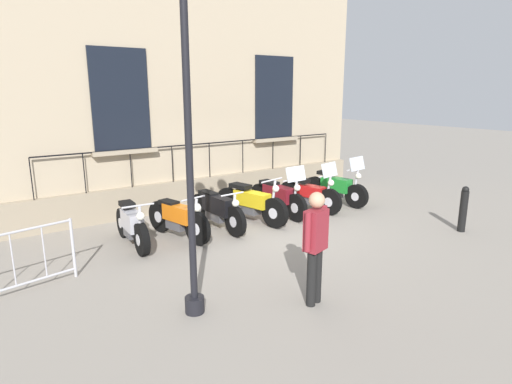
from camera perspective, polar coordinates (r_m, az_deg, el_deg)
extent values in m
plane|color=gray|center=(10.04, 0.79, -4.71)|extent=(60.00, 60.00, 0.00)
cube|color=tan|center=(12.01, -7.58, 16.33)|extent=(0.60, 10.45, 7.51)
cube|color=gray|center=(11.97, -6.24, 0.18)|extent=(0.20, 10.45, 0.79)
cube|color=black|center=(12.97, 2.46, 12.52)|extent=(0.06, 1.37, 2.37)
cube|color=tan|center=(12.99, 2.62, 7.06)|extent=(0.24, 1.57, 0.10)
cube|color=black|center=(10.80, -17.70, 11.72)|extent=(0.06, 1.37, 2.37)
cube|color=tan|center=(10.82, -17.11, 5.18)|extent=(0.24, 1.57, 0.10)
cube|color=black|center=(11.71, -6.31, 6.51)|extent=(0.03, 8.78, 0.03)
cylinder|color=black|center=(10.42, -27.86, 1.54)|extent=(0.02, 0.02, 0.94)
cylinder|color=black|center=(10.60, -22.00, 2.31)|extent=(0.02, 0.02, 0.94)
cylinder|color=black|center=(10.90, -16.40, 3.03)|extent=(0.02, 0.02, 0.94)
cylinder|color=black|center=(11.29, -11.13, 3.67)|extent=(0.02, 0.02, 0.94)
cylinder|color=black|center=(11.77, -6.25, 4.24)|extent=(0.02, 0.02, 0.94)
cylinder|color=black|center=(12.33, -1.78, 4.74)|extent=(0.02, 0.02, 0.94)
cylinder|color=black|center=(12.96, 2.29, 5.16)|extent=(0.02, 0.02, 0.94)
cylinder|color=black|center=(13.65, 5.97, 5.53)|extent=(0.02, 0.02, 0.94)
cylinder|color=black|center=(14.39, 9.29, 5.83)|extent=(0.02, 0.02, 0.94)
cylinder|color=black|center=(8.58, -15.05, -6.15)|extent=(0.65, 0.18, 0.64)
cylinder|color=silver|center=(8.58, -15.05, -6.15)|extent=(0.23, 0.18, 0.23)
cylinder|color=black|center=(9.75, -17.31, -3.92)|extent=(0.65, 0.18, 0.64)
cylinder|color=silver|center=(9.75, -17.31, -3.92)|extent=(0.23, 0.18, 0.23)
cube|color=#B2B2BC|center=(9.05, -16.26, -3.69)|extent=(0.73, 0.32, 0.37)
cube|color=#4C4C51|center=(9.22, -16.33, -5.07)|extent=(0.44, 0.25, 0.23)
cube|color=black|center=(9.25, -16.89, -1.57)|extent=(0.42, 0.28, 0.10)
cylinder|color=silver|center=(8.52, -15.28, -3.98)|extent=(0.16, 0.07, 0.66)
cylinder|color=silver|center=(8.48, -15.52, -1.78)|extent=(0.07, 0.63, 0.04)
sphere|color=white|center=(8.42, -15.20, -3.15)|extent=(0.16, 0.16, 0.16)
cylinder|color=silver|center=(9.41, -15.59, -5.36)|extent=(0.65, 0.11, 0.08)
cylinder|color=black|center=(8.88, -7.85, -4.86)|extent=(0.72, 0.26, 0.72)
cylinder|color=silver|center=(8.88, -7.85, -4.86)|extent=(0.27, 0.18, 0.25)
cylinder|color=black|center=(9.86, -12.74, -3.21)|extent=(0.72, 0.26, 0.72)
cylinder|color=silver|center=(9.86, -12.74, -3.21)|extent=(0.27, 0.18, 0.25)
cube|color=orange|center=(9.26, -10.29, -2.82)|extent=(0.86, 0.46, 0.34)
cube|color=#4C4C51|center=(9.41, -10.60, -4.14)|extent=(0.53, 0.33, 0.25)
cube|color=black|center=(9.48, -11.59, -1.43)|extent=(0.51, 0.35, 0.10)
cylinder|color=silver|center=(8.83, -8.12, -2.87)|extent=(0.17, 0.09, 0.63)
cylinder|color=silver|center=(8.78, -8.40, -0.85)|extent=(0.17, 0.61, 0.04)
sphere|color=white|center=(8.74, -7.85, -2.12)|extent=(0.16, 0.16, 0.16)
cylinder|color=silver|center=(9.65, -10.42, -4.46)|extent=(0.74, 0.25, 0.08)
cylinder|color=black|center=(9.32, -2.79, -3.97)|extent=(0.69, 0.15, 0.68)
cylinder|color=silver|center=(9.32, -2.79, -3.97)|extent=(0.25, 0.15, 0.24)
cylinder|color=black|center=(10.51, -7.43, -2.05)|extent=(0.69, 0.15, 0.68)
cylinder|color=silver|center=(10.51, -7.43, -2.05)|extent=(0.25, 0.15, 0.24)
cube|color=black|center=(9.80, -5.12, -1.69)|extent=(1.00, 0.32, 0.40)
cube|color=#4C4C51|center=(9.96, -5.41, -3.08)|extent=(0.60, 0.24, 0.24)
cube|color=black|center=(10.08, -6.38, -0.21)|extent=(0.57, 0.27, 0.10)
cylinder|color=silver|center=(9.28, -2.99, -2.13)|extent=(0.16, 0.07, 0.61)
cylinder|color=silver|center=(9.24, -3.19, -0.28)|extent=(0.07, 0.59, 0.04)
sphere|color=white|center=(9.19, -2.75, -1.51)|extent=(0.16, 0.16, 0.16)
cylinder|color=silver|center=(10.22, -5.30, -3.33)|extent=(0.89, 0.13, 0.08)
cylinder|color=black|center=(9.90, 2.54, -2.81)|extent=(0.73, 0.29, 0.72)
cylinder|color=silver|center=(9.90, 2.54, -2.81)|extent=(0.28, 0.21, 0.25)
cylinder|color=black|center=(10.92, -3.72, -1.27)|extent=(0.73, 0.29, 0.72)
cylinder|color=silver|center=(10.92, -3.72, -1.27)|extent=(0.28, 0.21, 0.25)
cube|color=gold|center=(10.31, -0.54, -0.92)|extent=(1.02, 0.52, 0.35)
cube|color=#4C4C51|center=(10.44, -0.94, -2.15)|extent=(0.62, 0.38, 0.25)
cube|color=black|center=(10.51, -2.11, 0.81)|extent=(0.59, 0.40, 0.10)
cylinder|color=silver|center=(9.83, 2.34, -0.62)|extent=(0.17, 0.09, 0.77)
cylinder|color=silver|center=(9.78, 2.14, 1.59)|extent=(0.19, 0.70, 0.04)
sphere|color=white|center=(9.74, 2.67, 0.46)|extent=(0.16, 0.16, 0.16)
cylinder|color=silver|center=(10.72, -1.05, -2.42)|extent=(0.87, 0.27, 0.08)
cylinder|color=black|center=(10.41, 5.40, -2.11)|extent=(0.70, 0.14, 0.70)
cylinder|color=silver|center=(10.41, 5.40, -2.11)|extent=(0.25, 0.14, 0.24)
cylinder|color=black|center=(11.46, 0.56, -0.59)|extent=(0.70, 0.14, 0.70)
cylinder|color=silver|center=(11.46, 0.56, -0.59)|extent=(0.25, 0.14, 0.24)
cube|color=maroon|center=(10.83, 3.05, -0.19)|extent=(0.95, 0.35, 0.38)
cube|color=#4C4C51|center=(10.97, 2.69, -1.43)|extent=(0.57, 0.27, 0.24)
cube|color=black|center=(11.07, 1.79, 1.23)|extent=(0.54, 0.30, 0.10)
cylinder|color=silver|center=(10.36, 5.26, -0.23)|extent=(0.16, 0.07, 0.69)
cylinder|color=silver|center=(10.32, 5.11, 1.66)|extent=(0.06, 0.69, 0.04)
sphere|color=white|center=(10.27, 5.54, 0.57)|extent=(0.16, 0.16, 0.16)
cylinder|color=silver|center=(11.25, 2.76, -1.70)|extent=(0.85, 0.11, 0.08)
cube|color=silver|center=(10.25, 5.36, 2.43)|extent=(0.14, 0.57, 0.36)
cylinder|color=black|center=(11.08, 9.82, -1.30)|extent=(0.70, 0.25, 0.69)
cylinder|color=silver|center=(11.08, 9.82, -1.30)|extent=(0.26, 0.18, 0.24)
cylinder|color=black|center=(11.82, 4.53, -0.22)|extent=(0.70, 0.25, 0.69)
cylinder|color=silver|center=(11.82, 4.53, -0.22)|extent=(0.26, 0.18, 0.24)
cube|color=red|center=(11.36, 7.32, 0.13)|extent=(0.84, 0.48, 0.29)
cube|color=#4C4C51|center=(11.47, 6.88, -0.87)|extent=(0.52, 0.36, 0.24)
cube|color=black|center=(11.50, 6.03, 1.57)|extent=(0.50, 0.38, 0.10)
cylinder|color=silver|center=(11.03, 9.67, 0.45)|extent=(0.17, 0.09, 0.69)
cylinder|color=silver|center=(10.98, 9.52, 2.23)|extent=(0.18, 0.71, 0.04)
sphere|color=white|center=(10.95, 10.01, 1.22)|extent=(0.16, 0.16, 0.16)
cylinder|color=silver|center=(11.73, 6.80, -1.16)|extent=(0.71, 0.23, 0.08)
cube|color=silver|center=(10.92, 9.82, 2.96)|extent=(0.24, 0.60, 0.36)
cylinder|color=black|center=(11.87, 13.32, -0.56)|extent=(0.68, 0.26, 0.66)
cylinder|color=silver|center=(11.87, 13.32, -0.56)|extent=(0.26, 0.21, 0.23)
cylinder|color=black|center=(12.67, 7.80, 0.57)|extent=(0.68, 0.26, 0.66)
cylinder|color=silver|center=(12.67, 7.80, 0.57)|extent=(0.26, 0.21, 0.23)
cube|color=#1E842D|center=(12.18, 10.70, 1.02)|extent=(0.90, 0.47, 0.37)
cube|color=#4C4C51|center=(12.29, 10.27, -0.09)|extent=(0.55, 0.35, 0.23)
cube|color=black|center=(12.32, 9.42, 2.54)|extent=(0.52, 0.38, 0.10)
cylinder|color=silver|center=(11.81, 13.21, 1.23)|extent=(0.17, 0.08, 0.75)
cylinder|color=silver|center=(11.77, 13.10, 3.03)|extent=(0.15, 0.74, 0.04)
sphere|color=white|center=(11.74, 13.55, 2.09)|extent=(0.16, 0.16, 0.16)
cylinder|color=silver|center=(12.56, 10.13, -0.33)|extent=(0.78, 0.20, 0.08)
cube|color=silver|center=(11.71, 13.39, 3.72)|extent=(0.22, 0.62, 0.36)
cylinder|color=black|center=(6.42, -8.21, -14.69)|extent=(0.28, 0.28, 0.24)
cylinder|color=black|center=(5.73, -8.93, 4.62)|extent=(0.10, 0.10, 4.54)
cylinder|color=#B7B7BF|center=(7.93, -23.29, -6.90)|extent=(0.05, 0.05, 1.05)
cylinder|color=#B7B7BF|center=(7.74, -31.07, -11.28)|extent=(0.49, 2.29, 0.04)
cylinder|color=#B7B7BF|center=(7.63, -29.80, -7.81)|extent=(0.02, 0.02, 0.87)
cylinder|color=#B7B7BF|center=(7.75, -26.51, -7.09)|extent=(0.02, 0.02, 0.87)
cylinder|color=black|center=(10.69, 25.98, -2.34)|extent=(0.17, 0.17, 0.94)
sphere|color=black|center=(10.58, 26.26, 0.29)|extent=(0.15, 0.15, 0.15)
cylinder|color=black|center=(6.58, 8.18, -10.95)|extent=(0.14, 0.14, 0.86)
cylinder|color=black|center=(6.46, 7.43, -11.43)|extent=(0.14, 0.14, 0.86)
cube|color=maroon|center=(6.25, 8.02, -5.07)|extent=(0.31, 0.41, 0.61)
sphere|color=tan|center=(6.12, 8.16, -1.07)|extent=(0.23, 0.23, 0.23)
cylinder|color=maroon|center=(6.42, 9.05, -4.31)|extent=(0.09, 0.09, 0.58)
cylinder|color=maroon|center=(6.06, 6.94, -5.32)|extent=(0.09, 0.09, 0.58)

